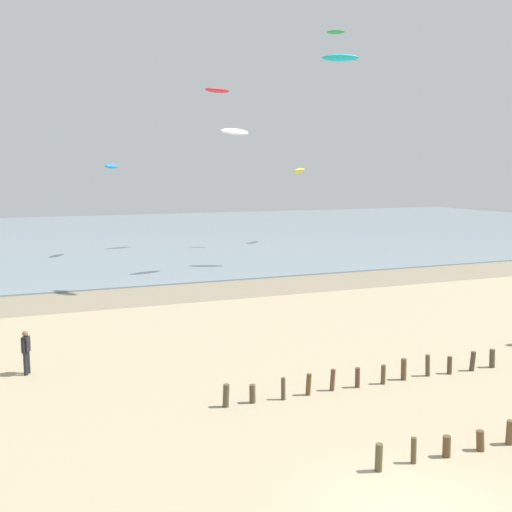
{
  "coord_description": "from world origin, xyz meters",
  "views": [
    {
      "loc": [
        -8.0,
        -10.5,
        7.67
      ],
      "look_at": [
        1.5,
        13.23,
        4.12
      ],
      "focal_mm": 42.11,
      "sensor_mm": 36.0,
      "label": 1
    }
  ],
  "objects": [
    {
      "name": "ground_plane",
      "position": [
        0.0,
        0.0,
        0.0
      ],
      "size": [
        160.0,
        160.0,
        0.0
      ],
      "primitive_type": "plane",
      "color": "tan"
    },
    {
      "name": "wet_sand_strip",
      "position": [
        0.0,
        26.4,
        0.0
      ],
      "size": [
        120.0,
        6.01,
        0.01
      ],
      "primitive_type": "cube",
      "color": "gray",
      "rests_on": "ground"
    },
    {
      "name": "sea",
      "position": [
        0.0,
        64.4,
        0.05
      ],
      "size": [
        160.0,
        70.0,
        0.1
      ],
      "primitive_type": "cube",
      "color": "gray",
      "rests_on": "ground"
    },
    {
      "name": "groyne_mid",
      "position": [
        3.81,
        7.41,
        0.38
      ],
      "size": [
        11.38,
        0.34,
        0.84
      ],
      "color": "#4E472E",
      "rests_on": "ground"
    },
    {
      "name": "person_by_waterline",
      "position": [
        -7.92,
        13.37,
        0.92
      ],
      "size": [
        0.34,
        0.53,
        1.71
      ],
      "color": "#232328",
      "rests_on": "ground"
    },
    {
      "name": "kite_aloft_1",
      "position": [
        22.16,
        43.69,
        21.42
      ],
      "size": [
        1.91,
        1.41,
        0.48
      ],
      "primitive_type": "ellipsoid",
      "rotation": [
        0.37,
        0.0,
        2.66
      ],
      "color": "green"
    },
    {
      "name": "kite_aloft_4",
      "position": [
        7.43,
        32.29,
        10.7
      ],
      "size": [
        2.82,
        1.82,
        0.76
      ],
      "primitive_type": "ellipsoid",
      "rotation": [
        -0.46,
        0.0,
        3.5
      ],
      "color": "white"
    },
    {
      "name": "kite_aloft_6",
      "position": [
        20.65,
        48.46,
        7.89
      ],
      "size": [
        2.73,
        2.75,
        0.78
      ],
      "primitive_type": "ellipsoid",
      "rotation": [
        -0.4,
        0.0,
        0.79
      ],
      "color": "yellow"
    },
    {
      "name": "kite_aloft_7",
      "position": [
        11.07,
        47.42,
        15.76
      ],
      "size": [
        3.06,
        1.81,
        0.58
      ],
      "primitive_type": "ellipsoid",
      "rotation": [
        -0.13,
        0.0,
        0.31
      ],
      "color": "red"
    },
    {
      "name": "kite_aloft_9",
      "position": [
        16.37,
        32.48,
        16.67
      ],
      "size": [
        3.11,
        2.02,
        0.64
      ],
      "primitive_type": "ellipsoid",
      "rotation": [
        -0.19,
        0.0,
        5.91
      ],
      "color": "#19B2B7"
    },
    {
      "name": "kite_aloft_10",
      "position": [
        0.23,
        45.31,
        8.25
      ],
      "size": [
        1.95,
        2.63,
        0.49
      ],
      "primitive_type": "ellipsoid",
      "rotation": [
        -0.11,
        0.0,
        4.22
      ],
      "color": "#2384D1"
    }
  ]
}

